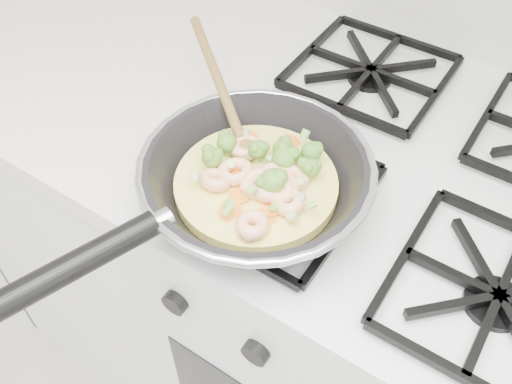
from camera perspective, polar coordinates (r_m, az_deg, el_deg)
The scene contains 3 objects.
stove at distance 1.15m, azimuth 11.65°, elevation -13.23°, with size 0.60×0.60×0.92m.
counter_left at distance 1.47m, azimuth -17.46°, elevation 2.34°, with size 1.00×0.60×0.90m.
skillet at distance 0.69m, azimuth -0.33°, elevation 1.33°, with size 0.38×0.51×0.09m.
Camera 1 is at (0.10, 1.13, 1.46)m, focal length 39.17 mm.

